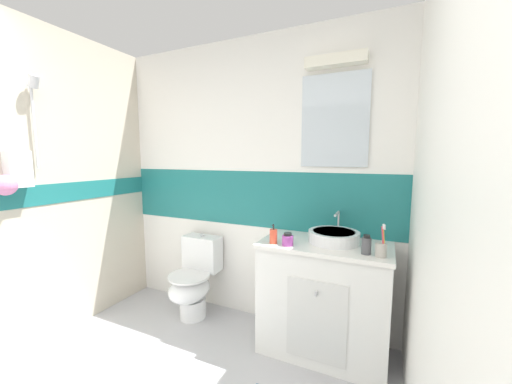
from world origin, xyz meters
The scene contains 10 objects.
wall_back_tiled centered at (0.01, 2.45, 1.26)m, with size 3.20×0.20×2.50m.
wall_left_shower_alcove centered at (-1.35, 1.20, 1.25)m, with size 0.26×3.48×2.50m.
wall_right_plain centered at (1.35, 1.20, 1.25)m, with size 0.10×3.48×2.50m, color white.
vanity_cabinet centered at (0.74, 2.15, 0.43)m, with size 0.93×0.52×0.85m.
sink_basin centered at (0.80, 2.20, 0.90)m, with size 0.37×0.41×0.20m.
toilet centered at (-0.44, 2.15, 0.35)m, with size 0.37×0.50×0.74m.
toothbrush_cup centered at (1.12, 2.00, 0.90)m, with size 0.07×0.07×0.21m.
soap_dispenser centered at (0.40, 1.98, 0.90)m, with size 0.06×0.06×0.14m.
hair_gel_jar centered at (0.51, 1.98, 0.89)m, with size 0.08×0.08×0.09m.
lotion_bottle_short centered at (1.03, 2.02, 0.91)m, with size 0.06×0.06×0.13m.
Camera 1 is at (1.13, 0.09, 1.47)m, focal length 20.09 mm.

